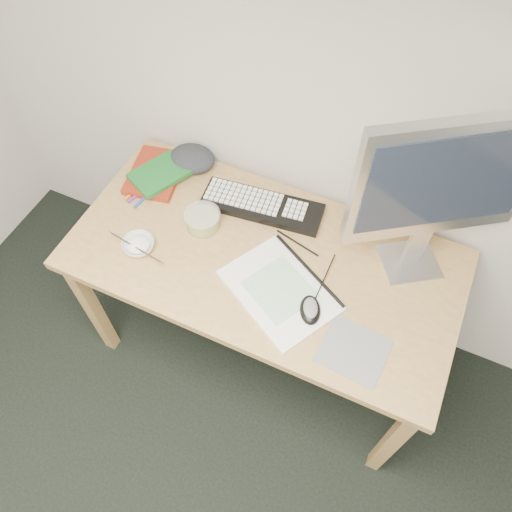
{
  "coord_description": "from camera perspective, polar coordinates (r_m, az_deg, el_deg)",
  "views": [
    {
      "loc": [
        0.13,
        0.52,
        2.23
      ],
      "look_at": [
        -0.26,
        1.37,
        0.83
      ],
      "focal_mm": 35.0,
      "sensor_mm": 36.0,
      "label": 1
    }
  ],
  "objects": [
    {
      "name": "pencil_black",
      "position": [
        1.82,
        4.76,
        1.49
      ],
      "size": [
        0.18,
        0.05,
        0.01
      ],
      "primitive_type": "cylinder",
      "rotation": [
        0.0,
        1.57,
        -0.24
      ],
      "color": "black",
      "rests_on": "desk"
    },
    {
      "name": "mousepad",
      "position": [
        1.64,
        11.08,
        -10.56
      ],
      "size": [
        0.22,
        0.2,
        0.0
      ],
      "primitive_type": "cube",
      "rotation": [
        0.0,
        0.0,
        -0.07
      ],
      "color": "gray",
      "rests_on": "desk"
    },
    {
      "name": "mouse",
      "position": [
        1.65,
        6.25,
        -5.95
      ],
      "size": [
        0.11,
        0.13,
        0.04
      ],
      "primitive_type": "ellipsoid",
      "rotation": [
        0.0,
        0.0,
        0.41
      ],
      "color": "black",
      "rests_on": "sketchpad"
    },
    {
      "name": "marker_blue",
      "position": [
        1.99,
        -12.61,
        6.57
      ],
      "size": [
        0.03,
        0.12,
        0.01
      ],
      "primitive_type": "cylinder",
      "rotation": [
        0.0,
        1.57,
        1.43
      ],
      "color": "#1F4CAB",
      "rests_on": "desk"
    },
    {
      "name": "monitor",
      "position": [
        1.54,
        20.76,
        7.58
      ],
      "size": [
        0.48,
        0.34,
        0.65
      ],
      "rotation": [
        0.0,
        0.0,
        0.6
      ],
      "color": "silver",
      "rests_on": "desk"
    },
    {
      "name": "pencil_tan",
      "position": [
        1.77,
        1.34,
        -0.43
      ],
      "size": [
        0.14,
        0.1,
        0.01
      ],
      "primitive_type": "cylinder",
      "rotation": [
        0.0,
        1.57,
        -0.61
      ],
      "color": "tan",
      "rests_on": "desk"
    },
    {
      "name": "rice_bowl",
      "position": [
        1.84,
        -13.28,
        1.2
      ],
      "size": [
        0.12,
        0.12,
        0.04
      ],
      "primitive_type": "imported",
      "rotation": [
        0.0,
        0.0,
        -0.01
      ],
      "color": "white",
      "rests_on": "desk"
    },
    {
      "name": "cloth_lump",
      "position": [
        2.06,
        -7.3,
        10.98
      ],
      "size": [
        0.18,
        0.16,
        0.06
      ],
      "primitive_type": "ellipsoid",
      "rotation": [
        0.0,
        0.0,
        0.18
      ],
      "color": "#24262B",
      "rests_on": "desk"
    },
    {
      "name": "pencil_pink",
      "position": [
        1.82,
        1.95,
        1.87
      ],
      "size": [
        0.15,
        0.08,
        0.01
      ],
      "primitive_type": "cylinder",
      "rotation": [
        0.0,
        1.57,
        -0.48
      ],
      "color": "#CA657E",
      "rests_on": "desk"
    },
    {
      "name": "marker_purple",
      "position": [
        2.01,
        -13.07,
        7.07
      ],
      "size": [
        0.05,
        0.13,
        0.01
      ],
      "primitive_type": "cylinder",
      "rotation": [
        0.0,
        1.57,
        1.28
      ],
      "color": "#6A2998",
      "rests_on": "desk"
    },
    {
      "name": "marker_orange",
      "position": [
        2.02,
        -13.55,
        7.39
      ],
      "size": [
        0.03,
        0.13,
        0.01
      ],
      "primitive_type": "cylinder",
      "rotation": [
        0.0,
        1.57,
        1.39
      ],
      "color": "orange",
      "rests_on": "desk"
    },
    {
      "name": "desk",
      "position": [
        1.85,
        0.83,
        -1.5
      ],
      "size": [
        1.4,
        0.7,
        0.75
      ],
      "color": "tan",
      "rests_on": "ground"
    },
    {
      "name": "chopsticks",
      "position": [
        1.81,
        -13.61,
        0.97
      ],
      "size": [
        0.24,
        0.05,
        0.02
      ],
      "primitive_type": "cylinder",
      "rotation": [
        0.0,
        1.57,
        -0.15
      ],
      "color": "#B3B3B5",
      "rests_on": "rice_bowl"
    },
    {
      "name": "book_green",
      "position": [
        2.02,
        -11.01,
        9.17
      ],
      "size": [
        0.23,
        0.26,
        0.02
      ],
      "primitive_type": "cube",
      "rotation": [
        0.0,
        0.0,
        -0.44
      ],
      "color": "#186325",
      "rests_on": "book_red"
    },
    {
      "name": "fruit_tub",
      "position": [
        1.85,
        -6.11,
        4.13
      ],
      "size": [
        0.14,
        0.14,
        0.07
      ],
      "primitive_type": "cylinder",
      "rotation": [
        0.0,
        0.0,
        0.06
      ],
      "color": "#DCD74D",
      "rests_on": "desk"
    },
    {
      "name": "book_red",
      "position": [
        2.06,
        -11.39,
        9.27
      ],
      "size": [
        0.24,
        0.29,
        0.03
      ],
      "primitive_type": "cube",
      "rotation": [
        0.0,
        0.0,
        0.2
      ],
      "color": "maroon",
      "rests_on": "desk"
    },
    {
      "name": "sketchpad",
      "position": [
        1.71,
        2.73,
        -3.93
      ],
      "size": [
        0.46,
        0.42,
        0.01
      ],
      "primitive_type": "cube",
      "rotation": [
        0.0,
        0.0,
        -0.51
      ],
      "color": "silver",
      "rests_on": "desk"
    },
    {
      "name": "keyboard",
      "position": [
        1.9,
        0.69,
        5.73
      ],
      "size": [
        0.47,
        0.2,
        0.03
      ],
      "primitive_type": "cube",
      "rotation": [
        0.0,
        0.0,
        0.12
      ],
      "color": "black",
      "rests_on": "desk"
    }
  ]
}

